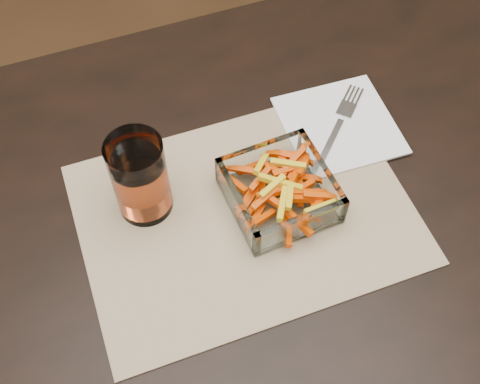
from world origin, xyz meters
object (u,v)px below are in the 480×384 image
dining_table (297,254)px  glass_bowl (279,193)px  tumbler (140,180)px  fork (339,125)px

dining_table → glass_bowl: glass_bowl is taller
tumbler → glass_bowl: bearing=-19.1°
fork → dining_table: bearing=-85.6°
glass_bowl → fork: 0.16m
dining_table → tumbler: tumbler is taller
dining_table → fork: (0.12, 0.14, 0.10)m
dining_table → tumbler: bearing=151.0°
glass_bowl → fork: (0.14, 0.09, -0.02)m
tumbler → fork: (0.31, 0.03, -0.05)m
dining_table → tumbler: (-0.19, 0.11, 0.15)m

